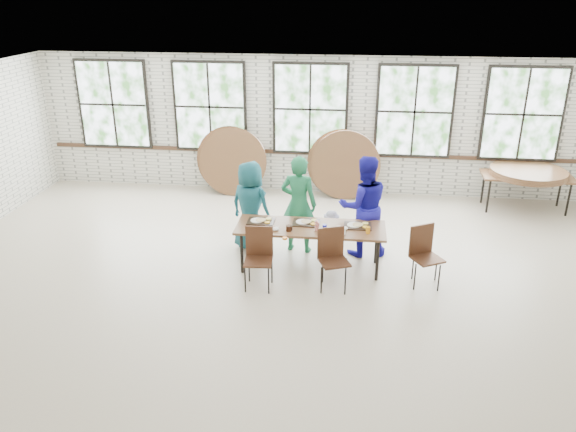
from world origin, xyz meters
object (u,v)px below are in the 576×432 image
(chair_near_right, at_px, (332,253))
(dining_table, at_px, (311,230))
(chair_near_left, at_px, (259,252))
(storage_table, at_px, (527,178))

(chair_near_right, bearing_deg, dining_table, 102.85)
(chair_near_left, bearing_deg, chair_near_right, 1.67)
(dining_table, relative_size, chair_near_left, 2.53)
(dining_table, bearing_deg, storage_table, 36.80)
(dining_table, xyz_separation_m, chair_near_right, (0.38, -0.55, -0.13))
(chair_near_left, relative_size, storage_table, 0.52)
(chair_near_right, bearing_deg, chair_near_left, 163.45)
(chair_near_right, height_order, storage_table, chair_near_right)
(dining_table, distance_m, storage_table, 5.23)
(chair_near_right, distance_m, storage_table, 5.30)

